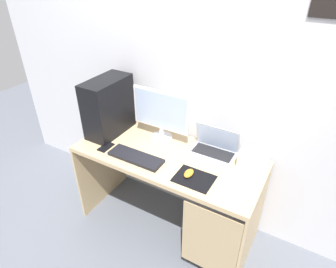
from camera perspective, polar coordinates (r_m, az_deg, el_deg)
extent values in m
plane|color=slate|center=(2.68, 0.00, -17.29)|extent=(8.00, 8.00, 0.00)
cube|color=silver|center=(2.18, 4.68, 12.35)|extent=(4.00, 0.04, 2.60)
cube|color=tan|center=(2.17, 0.00, -4.43)|extent=(1.43, 0.62, 0.03)
cube|color=tan|center=(2.75, -12.89, -6.32)|extent=(0.02, 0.62, 0.72)
cube|color=tan|center=(2.26, 16.44, -17.40)|extent=(0.02, 0.62, 0.72)
cube|color=tan|center=(2.07, 8.19, -20.62)|extent=(0.40, 0.01, 0.58)
cube|color=black|center=(2.37, -11.74, 5.34)|extent=(0.21, 0.42, 0.47)
cylinder|color=white|center=(2.35, -1.25, -0.57)|extent=(0.17, 0.17, 0.01)
cylinder|color=white|center=(2.33, -1.26, 0.44)|extent=(0.04, 0.04, 0.09)
cube|color=white|center=(2.22, -1.44, 4.77)|extent=(0.49, 0.02, 0.32)
cube|color=#B2C6EA|center=(2.21, -1.58, 4.67)|extent=(0.46, 0.00, 0.29)
cube|color=#B7BCC6|center=(2.18, 8.73, -4.00)|extent=(0.34, 0.22, 0.01)
cube|color=black|center=(2.18, 8.92, -3.61)|extent=(0.30, 0.14, 0.00)
cube|color=#B7BCC6|center=(2.18, 9.79, -0.66)|extent=(0.34, 0.05, 0.20)
cube|color=#ADC1E5|center=(2.18, 9.72, -0.78)|extent=(0.32, 0.04, 0.17)
cube|color=white|center=(2.10, 16.74, -4.83)|extent=(0.20, 0.14, 0.12)
cube|color=black|center=(2.12, -6.41, -4.61)|extent=(0.42, 0.14, 0.02)
cube|color=black|center=(1.95, 5.19, -8.81)|extent=(0.26, 0.20, 0.00)
ellipsoid|color=orange|center=(1.96, 4.15, -7.79)|extent=(0.06, 0.10, 0.03)
cube|color=black|center=(2.28, -12.23, -2.55)|extent=(0.07, 0.13, 0.01)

